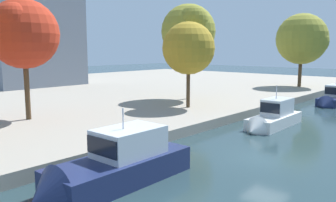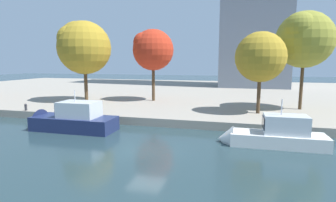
{
  "view_description": "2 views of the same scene",
  "coord_description": "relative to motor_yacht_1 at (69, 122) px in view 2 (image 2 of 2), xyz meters",
  "views": [
    {
      "loc": [
        -19.74,
        -9.26,
        6.72
      ],
      "look_at": [
        -1.15,
        7.11,
        3.06
      ],
      "focal_mm": 37.42,
      "sensor_mm": 36.0,
      "label": 1
    },
    {
      "loc": [
        6.33,
        -17.64,
        6.33
      ],
      "look_at": [
        -0.89,
        9.34,
        2.28
      ],
      "focal_mm": 28.94,
      "sensor_mm": 36.0,
      "label": 2
    }
  ],
  "objects": [
    {
      "name": "tree_0",
      "position": [
        17.35,
        8.6,
        6.15
      ],
      "size": [
        5.3,
        5.3,
        8.67
      ],
      "color": "#4C3823",
      "rests_on": "dock_promenade"
    },
    {
      "name": "ground_plane",
      "position": [
        9.02,
        -3.86,
        -0.79
      ],
      "size": [
        220.0,
        220.0,
        0.0
      ],
      "primitive_type": "plane",
      "color": "#23383D"
    },
    {
      "name": "tree_5",
      "position": [
        3.16,
        15.05,
        7.22
      ],
      "size": [
        5.74,
        5.74,
        10.04
      ],
      "color": "#4C3823",
      "rests_on": "dock_promenade"
    },
    {
      "name": "mooring_bollard_0",
      "position": [
        -8.22,
        3.71,
        0.45
      ],
      "size": [
        0.29,
        0.29,
        0.79
      ],
      "color": "#2D2D33",
      "rests_on": "dock_promenade"
    },
    {
      "name": "tree_1",
      "position": [
        -5.88,
        12.0,
        7.8
      ],
      "size": [
        7.27,
        7.27,
        11.1
      ],
      "color": "#4C3823",
      "rests_on": "dock_promenade"
    },
    {
      "name": "dock_promenade",
      "position": [
        9.02,
        30.78,
        -0.38
      ],
      "size": [
        120.0,
        55.0,
        0.82
      ],
      "primitive_type": "cube",
      "color": "gray",
      "rests_on": "ground_plane"
    },
    {
      "name": "tree_3",
      "position": [
        21.99,
        12.44,
        8.0
      ],
      "size": [
        6.37,
        6.37,
        11.17
      ],
      "color": "#4C3823",
      "rests_on": "dock_promenade"
    },
    {
      "name": "motor_yacht_1",
      "position": [
        0.0,
        0.0,
        0.0
      ],
      "size": [
        8.79,
        2.96,
        4.74
      ],
      "rotation": [
        0.0,
        0.0,
        3.15
      ],
      "color": "navy",
      "rests_on": "ground_plane"
    },
    {
      "name": "motor_yacht_2",
      "position": [
        17.73,
        -0.17,
        -0.18
      ],
      "size": [
        7.95,
        2.41,
        4.44
      ],
      "rotation": [
        0.0,
        0.0,
        3.16
      ],
      "color": "silver",
      "rests_on": "ground_plane"
    }
  ]
}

